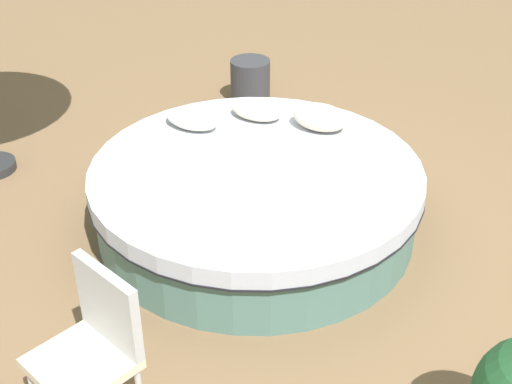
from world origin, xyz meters
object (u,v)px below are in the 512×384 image
at_px(throw_pillow_1, 257,110).
at_px(patio_chair, 94,340).
at_px(round_bed, 256,197).
at_px(throw_pillow_0, 320,117).
at_px(throw_pillow_2, 192,119).
at_px(side_table, 250,82).

bearing_deg(throw_pillow_1, patio_chair, -78.95).
distance_m(throw_pillow_1, patio_chair, 2.90).
height_order(round_bed, throw_pillow_0, throw_pillow_0).
relative_size(throw_pillow_2, side_table, 0.98).
xyz_separation_m(throw_pillow_2, patio_chair, (0.95, -2.41, -0.10)).
bearing_deg(side_table, round_bed, -59.14).
bearing_deg(throw_pillow_1, round_bed, -61.08).
bearing_deg(throw_pillow_0, round_bed, -100.18).
bearing_deg(throw_pillow_2, throw_pillow_0, 28.20).
height_order(throw_pillow_1, patio_chair, patio_chair).
height_order(round_bed, side_table, round_bed).
distance_m(throw_pillow_0, throw_pillow_2, 1.10).
bearing_deg(patio_chair, throw_pillow_0, -75.71).
distance_m(throw_pillow_2, side_table, 1.84).
relative_size(round_bed, throw_pillow_2, 5.36).
xyz_separation_m(throw_pillow_1, throw_pillow_2, (-0.40, -0.43, 0.01)).
bearing_deg(throw_pillow_0, side_table, 138.66).
height_order(throw_pillow_0, patio_chair, patio_chair).
relative_size(throw_pillow_1, throw_pillow_2, 0.95).
xyz_separation_m(throw_pillow_0, throw_pillow_1, (-0.57, -0.09, -0.03)).
bearing_deg(side_table, throw_pillow_0, -41.34).
distance_m(round_bed, patio_chair, 2.10).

